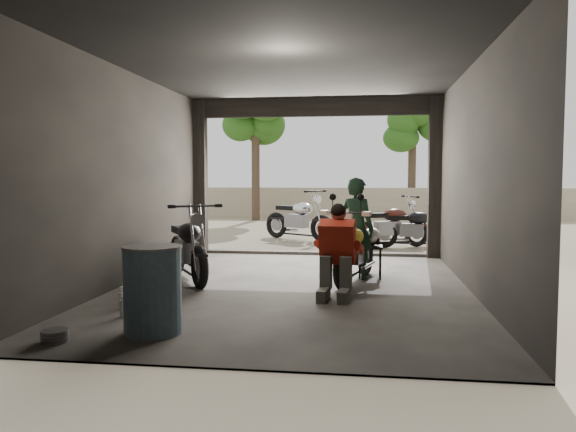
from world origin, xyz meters
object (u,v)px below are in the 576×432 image
(outside_bike_a, at_px, (298,215))
(rider, at_px, (357,229))
(sign_post, at_px, (489,166))
(left_bike, at_px, (187,242))
(oil_drum, at_px, (153,291))
(outside_bike_c, at_px, (414,224))
(helmet, at_px, (372,237))
(main_bike, at_px, (355,246))
(mechanic, at_px, (336,253))
(stool, at_px, (370,250))
(outside_bike_b, at_px, (389,222))

(outside_bike_a, distance_m, rider, 5.60)
(sign_post, bearing_deg, left_bike, -140.13)
(oil_drum, xyz_separation_m, sign_post, (4.47, 5.65, 1.36))
(outside_bike_c, height_order, helmet, outside_bike_c)
(helmet, bearing_deg, left_bike, 170.23)
(outside_bike_a, relative_size, helmet, 6.21)
(oil_drum, relative_size, sign_post, 0.34)
(oil_drum, distance_m, sign_post, 7.33)
(main_bike, xyz_separation_m, outside_bike_c, (1.24, 4.27, -0.02))
(outside_bike_a, distance_m, helmet, 5.57)
(mechanic, bearing_deg, oil_drum, -126.96)
(stool, xyz_separation_m, helmet, (0.03, 0.04, 0.21))
(rider, bearing_deg, outside_bike_b, -69.99)
(outside_bike_c, xyz_separation_m, oil_drum, (-3.24, -7.44, -0.10))
(rider, bearing_deg, helmet, -126.52)
(stool, distance_m, oil_drum, 4.16)
(mechanic, bearing_deg, outside_bike_b, 85.70)
(outside_bike_c, relative_size, oil_drum, 1.79)
(main_bike, xyz_separation_m, stool, (0.23, 0.34, -0.11))
(outside_bike_c, relative_size, stool, 3.06)
(outside_bike_b, distance_m, oil_drum, 7.98)
(outside_bike_c, height_order, mechanic, mechanic)
(mechanic, bearing_deg, left_bike, 162.27)
(left_bike, height_order, mechanic, mechanic)
(oil_drum, bearing_deg, outside_bike_a, 87.07)
(left_bike, distance_m, stool, 2.87)
(outside_bike_b, relative_size, helmet, 5.74)
(helmet, relative_size, sign_post, 0.12)
(mechanic, height_order, oil_drum, mechanic)
(main_bike, distance_m, rider, 0.36)
(mechanic, relative_size, helmet, 3.98)
(rider, height_order, sign_post, sign_post)
(left_bike, xyz_separation_m, oil_drum, (0.59, -2.95, -0.15))
(sign_post, bearing_deg, oil_drum, -116.61)
(helmet, xyz_separation_m, oil_drum, (-2.26, -3.55, -0.22))
(outside_bike_c, bearing_deg, left_bike, 143.65)
(rider, bearing_deg, sign_post, -108.42)
(stool, distance_m, helmet, 0.22)
(mechanic, height_order, helmet, mechanic)
(mechanic, bearing_deg, sign_post, 59.07)
(left_bike, relative_size, mechanic, 1.48)
(outside_bike_c, relative_size, helmet, 5.30)
(main_bike, bearing_deg, mechanic, -85.80)
(stool, relative_size, oil_drum, 0.59)
(outside_bike_a, xyz_separation_m, helmet, (1.81, -5.27, 0.03))
(outside_bike_b, bearing_deg, outside_bike_a, 36.32)
(oil_drum, bearing_deg, outside_bike_b, 70.23)
(outside_bike_b, xyz_separation_m, stool, (-0.47, -4.00, -0.14))
(main_bike, bearing_deg, left_bike, -160.25)
(outside_bike_a, xyz_separation_m, outside_bike_b, (2.25, -1.31, -0.05))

